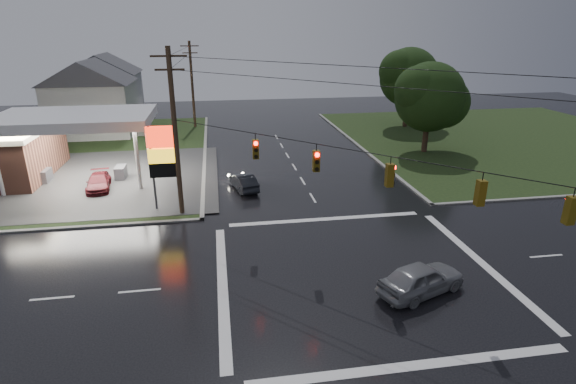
{
  "coord_description": "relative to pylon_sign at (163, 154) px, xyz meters",
  "views": [
    {
      "loc": [
        -6.88,
        -19.73,
        12.08
      ],
      "look_at": [
        -2.94,
        4.54,
        3.0
      ],
      "focal_mm": 28.0,
      "sensor_mm": 36.0,
      "label": 1
    }
  ],
  "objects": [
    {
      "name": "ground",
      "position": [
        10.5,
        -10.5,
        -4.01
      ],
      "size": [
        120.0,
        120.0,
        0.0
      ],
      "primitive_type": "plane",
      "color": "black",
      "rests_on": "ground"
    },
    {
      "name": "grass_nw",
      "position": [
        -15.5,
        15.5,
        -3.97
      ],
      "size": [
        36.0,
        36.0,
        0.08
      ],
      "primitive_type": "cube",
      "color": "black",
      "rests_on": "ground"
    },
    {
      "name": "grass_ne",
      "position": [
        36.5,
        15.5,
        -3.97
      ],
      "size": [
        36.0,
        36.0,
        0.08
      ],
      "primitive_type": "cube",
      "color": "black",
      "rests_on": "ground"
    },
    {
      "name": "pylon_sign",
      "position": [
        0.0,
        0.0,
        0.0
      ],
      "size": [
        2.0,
        0.35,
        6.0
      ],
      "color": "#59595E",
      "rests_on": "ground"
    },
    {
      "name": "utility_pole_nw",
      "position": [
        1.0,
        -1.0,
        1.71
      ],
      "size": [
        2.2,
        0.32,
        11.0
      ],
      "color": "#382619",
      "rests_on": "ground"
    },
    {
      "name": "utility_pole_n",
      "position": [
        1.0,
        27.5,
        1.46
      ],
      "size": [
        2.2,
        0.32,
        10.5
      ],
      "color": "#382619",
      "rests_on": "ground"
    },
    {
      "name": "traffic_signals",
      "position": [
        10.52,
        -10.52,
        2.47
      ],
      "size": [
        26.87,
        26.87,
        1.47
      ],
      "color": "black",
      "rests_on": "ground"
    },
    {
      "name": "house_near",
      "position": [
        -10.45,
        25.5,
        0.39
      ],
      "size": [
        11.05,
        8.48,
        8.6
      ],
      "color": "silver",
      "rests_on": "ground"
    },
    {
      "name": "house_far",
      "position": [
        -11.45,
        37.5,
        0.39
      ],
      "size": [
        11.05,
        8.48,
        8.6
      ],
      "color": "silver",
      "rests_on": "ground"
    },
    {
      "name": "tree_ne_near",
      "position": [
        24.64,
        11.49,
        1.55
      ],
      "size": [
        7.99,
        6.8,
        8.98
      ],
      "color": "black",
      "rests_on": "ground"
    },
    {
      "name": "tree_ne_far",
      "position": [
        27.65,
        23.49,
        2.17
      ],
      "size": [
        8.46,
        7.2,
        9.8
      ],
      "color": "black",
      "rests_on": "ground"
    },
    {
      "name": "car_north",
      "position": [
        5.52,
        3.22,
        -3.37
      ],
      "size": [
        2.25,
        4.1,
        1.28
      ],
      "primitive_type": "imported",
      "rotation": [
        0.0,
        0.0,
        3.38
      ],
      "color": "black",
      "rests_on": "ground"
    },
    {
      "name": "car_crossing",
      "position": [
        12.91,
        -12.82,
        -3.24
      ],
      "size": [
        4.88,
        3.34,
        1.54
      ],
      "primitive_type": "imported",
      "rotation": [
        0.0,
        0.0,
        1.94
      ],
      "color": "gray",
      "rests_on": "ground"
    },
    {
      "name": "car_pump",
      "position": [
        -5.74,
        5.05,
        -3.41
      ],
      "size": [
        2.2,
        4.31,
        1.2
      ],
      "primitive_type": "imported",
      "rotation": [
        0.0,
        0.0,
        0.13
      ],
      "color": "#561319",
      "rests_on": "ground"
    }
  ]
}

